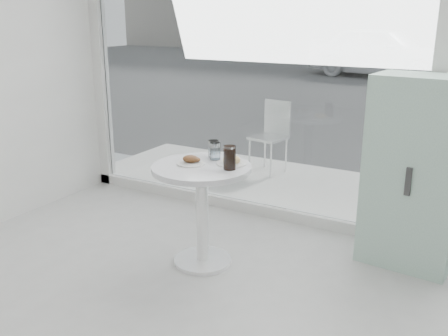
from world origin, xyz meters
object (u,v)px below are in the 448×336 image
Objects in this scene: car_white at (382,52)px; plate_donut at (232,161)px; patio_chair at (272,132)px; water_tumbler_b at (215,152)px; cola_glass at (230,158)px; plate_fritter at (191,161)px; water_tumbler_a at (214,150)px; mint_cabinet at (414,173)px; main_table at (202,194)px.

car_white reaches higher than plate_donut.
car_white is at bearing 107.22° from patio_chair.
patio_chair is 6.35× the size of water_tumbler_b.
cola_glass is (0.05, -0.12, 0.06)m from plate_donut.
patio_chair is 2.23m from plate_donut.
plate_fritter is 0.21m from water_tumbler_b.
cola_glass is (0.21, -0.16, 0.02)m from water_tumbler_b.
plate_fritter is 1.58× the size of water_tumbler_a.
patio_chair is 4.02× the size of plate_fritter.
patio_chair is at bearing 102.78° from water_tumbler_b.
car_white is 12.77m from plate_donut.
mint_cabinet reaches higher than cola_glass.
cola_glass reaches higher than water_tumbler_b.
car_white reaches higher than plate_fritter.
water_tumbler_b is (0.01, 0.18, 0.28)m from main_table.
mint_cabinet is 1.36m from cola_glass.
cola_glass reaches higher than main_table.
main_table is at bearing 7.64° from plate_fritter.
plate_donut is (0.17, 0.14, 0.24)m from main_table.
cola_glass reaches higher than patio_chair.
patio_chair is 2.31m from plate_fritter.
water_tumbler_b is at bearing 66.16° from plate_fritter.
plate_fritter is at bearing -69.52° from patio_chair.
car_white is at bearing 98.29° from cola_glass.
plate_donut is 0.24m from water_tumbler_a.
water_tumbler_b is (0.47, -2.07, 0.31)m from patio_chair.
mint_cabinet is at bearing 29.34° from plate_donut.
plate_fritter reaches higher than plate_donut.
main_table is 0.26m from plate_fritter.
cola_glass is at bearing -160.12° from car_white.
car_white is 12.88m from plate_fritter.
mint_cabinet is 1.62m from plate_fritter.
patio_chair is 2.15m from water_tumbler_b.
plate_fritter is at bearing -161.46° from car_white.
car_white is at bearing 108.95° from mint_cabinet.
water_tumbler_a is (0.42, -2.02, 0.31)m from patio_chair.
cola_glass is at bearing -140.28° from mint_cabinet.
water_tumbler_b is at bearing -160.97° from car_white.
plate_donut reaches higher than main_table.
plate_fritter is 1.58× the size of water_tumbler_b.
car_white is at bearing 97.27° from water_tumbler_a.
car_white is 21.75× the size of plate_fritter.
plate_fritter is 0.93× the size of plate_donut.
plate_fritter is 0.29m from plate_donut.
main_table is at bearing -144.26° from mint_cabinet.
plate_fritter is at bearing -113.84° from water_tumbler_b.
water_tumbler_a is 1.00× the size of water_tumbler_b.
cola_glass is (-1.11, -0.77, 0.15)m from mint_cabinet.
mint_cabinet is at bearing 30.69° from main_table.
cola_glass reaches higher than plate_donut.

